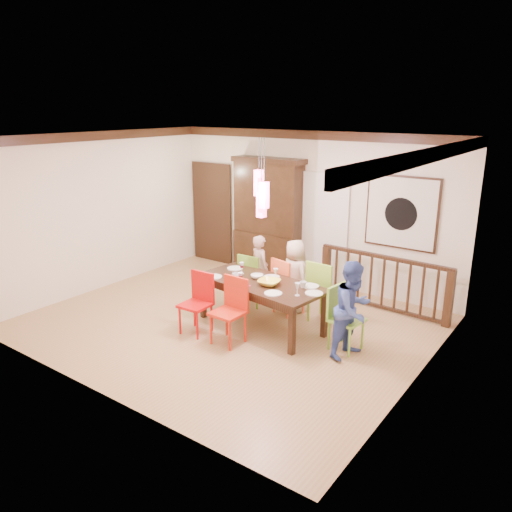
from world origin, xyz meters
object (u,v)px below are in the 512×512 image
Objects in this scene: dining_table at (261,287)px; chair_end_right at (347,315)px; person_end_right at (353,310)px; balustrade at (383,282)px; person_far_left at (260,269)px; chair_far_left at (254,275)px; china_hutch at (268,218)px; person_far_mid at (295,276)px.

chair_end_right is (1.41, 0.08, -0.13)m from dining_table.
person_end_right reaches higher than dining_table.
chair_end_right is 1.69m from balustrade.
person_far_left is at bearing -150.96° from balustrade.
chair_end_right is 2.15m from person_far_left.
chair_far_left is at bearing 83.10° from person_end_right.
balustrade is 1.90× the size of person_far_left.
chair_end_right is 0.24m from person_end_right.
chair_end_right is 0.39× the size of china_hutch.
person_end_right is at bearing -78.51° from balustrade.
chair_far_left is 0.74m from person_far_mid.
person_far_left is at bearing -105.75° from chair_far_left.
china_hutch is at bearing 60.68° from chair_end_right.
person_end_right is (2.19, -0.73, 0.15)m from chair_far_left.
chair_end_right is 0.76× the size of person_far_left.
china_hutch is (-0.68, 1.41, 0.67)m from chair_far_left.
chair_end_right is at bearing 161.01° from chair_far_left.
china_hutch is at bearing 129.59° from dining_table.
person_far_left is 0.68m from person_far_mid.
person_far_left reaches higher than balustrade.
balustrade is 2.10m from person_far_left.
dining_table is at bearing 130.13° from chair_far_left.
dining_table is 1.73× the size of person_far_mid.
chair_far_left is 0.76× the size of person_far_left.
person_far_mid is (-1.19, -0.89, 0.12)m from balustrade.
balustrade is 1.70× the size of person_end_right.
person_far_mid is at bearing -140.84° from balustrade.
china_hutch is at bearing -35.44° from person_far_left.
dining_table is 0.89× the size of china_hutch.
balustrade is (1.27, 1.76, -0.16)m from dining_table.
dining_table is 0.95m from chair_far_left.
china_hutch is at bearing -66.48° from chair_far_left.
person_far_left is (0.71, -1.28, -0.59)m from china_hutch.
person_end_right reaches higher than person_far_left.
person_far_left reaches higher than chair_far_left.
balustrade is at bearing 12.17° from chair_end_right.
china_hutch reaches higher than person_far_mid.
balustrade is 1.83m from person_end_right.
person_far_left is at bearing 77.02° from chair_end_right.
dining_table is 2.30× the size of chair_end_right.
china_hutch reaches higher than person_far_left.
person_far_left is at bearing 79.83° from person_end_right.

